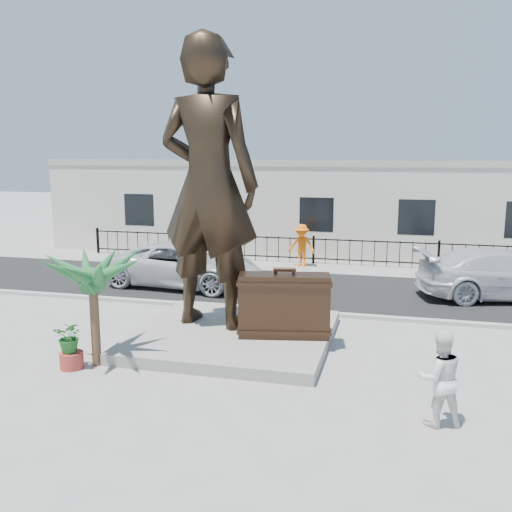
{
  "coord_description": "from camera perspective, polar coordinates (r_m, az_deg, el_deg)",
  "views": [
    {
      "loc": [
        3.76,
        -12.86,
        5.14
      ],
      "look_at": [
        0.0,
        2.0,
        2.3
      ],
      "focal_mm": 40.0,
      "sensor_mm": 36.0,
      "label": 1
    }
  ],
  "objects": [
    {
      "name": "palm_tree",
      "position": [
        14.67,
        -15.59,
        -10.41
      ],
      "size": [
        1.8,
        1.8,
        3.2
      ],
      "primitive_type": null,
      "color": "#1F5629",
      "rests_on": "ground"
    },
    {
      "name": "tourist",
      "position": [
        11.48,
        17.88,
        -11.56
      ],
      "size": [
        1.08,
        0.95,
        1.86
      ],
      "primitive_type": "imported",
      "rotation": [
        0.0,
        0.0,
        3.46
      ],
      "color": "white",
      "rests_on": "ground"
    },
    {
      "name": "car_silver",
      "position": [
        21.79,
        23.59,
        -1.68
      ],
      "size": [
        6.38,
        3.76,
        1.73
      ],
      "primitive_type": "imported",
      "rotation": [
        0.0,
        0.0,
        1.81
      ],
      "color": "silver",
      "rests_on": "street"
    },
    {
      "name": "curb",
      "position": [
        18.48,
        1.91,
        -5.47
      ],
      "size": [
        40.0,
        0.25,
        0.12
      ],
      "primitive_type": "cube",
      "color": "#A5A399",
      "rests_on": "ground"
    },
    {
      "name": "building",
      "position": [
        30.24,
        7.01,
        4.84
      ],
      "size": [
        28.0,
        7.0,
        4.4
      ],
      "primitive_type": "cube",
      "color": "silver",
      "rests_on": "ground"
    },
    {
      "name": "fence",
      "position": [
        26.33,
        5.77,
        0.51
      ],
      "size": [
        22.0,
        0.1,
        1.2
      ],
      "primitive_type": "cube",
      "color": "black",
      "rests_on": "ground"
    },
    {
      "name": "statue",
      "position": [
        15.67,
        -4.77,
        7.13
      ],
      "size": [
        3.1,
        2.26,
        7.86
      ],
      "primitive_type": "imported",
      "rotation": [
        0.0,
        0.0,
        3.0
      ],
      "color": "black",
      "rests_on": "plinth"
    },
    {
      "name": "far_sidewalk",
      "position": [
        25.67,
        5.48,
        -1.08
      ],
      "size": [
        40.0,
        2.5,
        0.02
      ],
      "primitive_type": "cube",
      "color": "#9E9991",
      "rests_on": "ground"
    },
    {
      "name": "ground",
      "position": [
        14.35,
        -1.99,
        -10.5
      ],
      "size": [
        100.0,
        100.0,
        0.0
      ],
      "primitive_type": "plane",
      "color": "#9E9991",
      "rests_on": "ground"
    },
    {
      "name": "suitcase",
      "position": [
        15.05,
        2.84,
        -4.95
      ],
      "size": [
        2.47,
        1.19,
        1.67
      ],
      "primitive_type": "cube",
      "rotation": [
        0.0,
        0.0,
        0.19
      ],
      "color": "#2F1E14",
      "rests_on": "plinth"
    },
    {
      "name": "street",
      "position": [
        21.81,
        3.87,
        -3.14
      ],
      "size": [
        40.0,
        7.0,
        0.01
      ],
      "primitive_type": "cube",
      "color": "black",
      "rests_on": "ground"
    },
    {
      "name": "plinth",
      "position": [
        15.79,
        -2.23,
        -7.93
      ],
      "size": [
        5.2,
        5.2,
        0.3
      ],
      "primitive_type": "cube",
      "color": "gray",
      "rests_on": "ground"
    },
    {
      "name": "shrub",
      "position": [
        14.36,
        -18.09,
        -7.66
      ],
      "size": [
        0.81,
        0.74,
        0.79
      ],
      "primitive_type": "imported",
      "rotation": [
        0.0,
        0.0,
        0.19
      ],
      "color": "#1D5C1F",
      "rests_on": "planter"
    },
    {
      "name": "worker",
      "position": [
        25.55,
        4.58,
        1.07
      ],
      "size": [
        1.33,
        0.9,
        1.9
      ],
      "primitive_type": "imported",
      "rotation": [
        0.0,
        0.0,
        -0.17
      ],
      "color": "orange",
      "rests_on": "far_sidewalk"
    },
    {
      "name": "car_white",
      "position": [
        21.98,
        -7.17,
        -0.87
      ],
      "size": [
        6.2,
        3.31,
        1.66
      ],
      "primitive_type": "imported",
      "rotation": [
        0.0,
        0.0,
        1.47
      ],
      "color": "silver",
      "rests_on": "street"
    },
    {
      "name": "planter",
      "position": [
        14.55,
        -17.95,
        -9.89
      ],
      "size": [
        0.56,
        0.56,
        0.4
      ],
      "primitive_type": "cylinder",
      "color": "#A9352C",
      "rests_on": "ground"
    }
  ]
}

